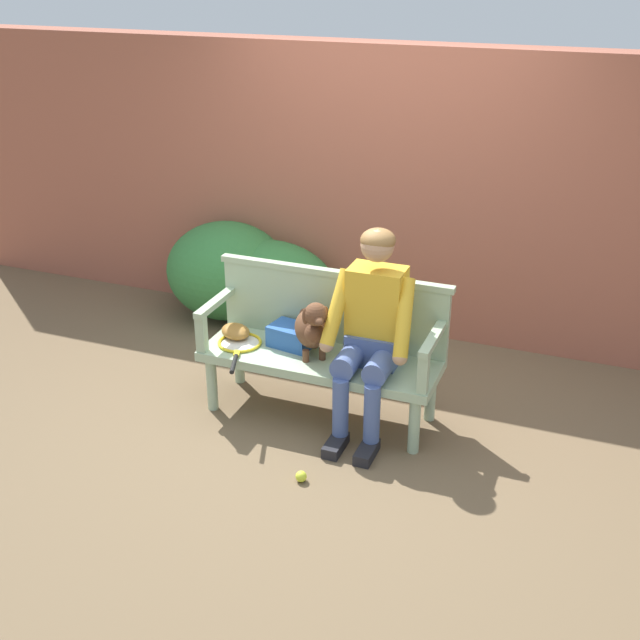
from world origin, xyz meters
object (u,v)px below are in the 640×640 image
person_seated (372,326)px  tennis_ball (301,476)px  baseball_glove (236,331)px  sports_bag (292,336)px  dog_on_bench (312,327)px  tennis_racket (239,344)px  garden_bench (320,364)px

person_seated → tennis_ball: size_ratio=19.73×
baseball_glove → sports_bag: (0.39, 0.03, 0.03)m
person_seated → dog_on_bench: bearing=-177.3°
dog_on_bench → tennis_racket: size_ratio=0.71×
sports_bag → tennis_racket: bearing=-157.9°
garden_bench → tennis_racket: tennis_racket is taller
baseball_glove → person_seated: bearing=26.2°
tennis_ball → sports_bag: bearing=116.2°
baseball_glove → sports_bag: size_ratio=0.79×
sports_bag → baseball_glove: bearing=-175.7°
tennis_racket → sports_bag: sports_bag is taller
garden_bench → sports_bag: 0.27m
garden_bench → person_seated: 0.48m
garden_bench → tennis_ball: bearing=-77.0°
baseball_glove → tennis_ball: baseball_glove is taller
tennis_racket → baseball_glove: size_ratio=2.64×
garden_bench → baseball_glove: baseball_glove is taller
baseball_glove → tennis_racket: bearing=-23.2°
baseball_glove → sports_bag: sports_bag is taller
garden_bench → dog_on_bench: dog_on_bench is taller
garden_bench → baseball_glove: size_ratio=6.96×
baseball_glove → sports_bag: bearing=33.5°
tennis_ball → dog_on_bench: bearing=106.8°
dog_on_bench → sports_bag: (-0.18, 0.10, -0.14)m
person_seated → tennis_racket: (-0.88, -0.05, -0.26)m
dog_on_bench → tennis_racket: bearing=-176.5°
person_seated → baseball_glove: (-0.96, 0.05, -0.23)m
sports_bag → tennis_ball: sports_bag is taller
person_seated → baseball_glove: size_ratio=5.92×
person_seated → dog_on_bench: (-0.39, -0.02, -0.07)m
tennis_racket → tennis_ball: (0.71, -0.66, -0.41)m
baseball_glove → tennis_ball: size_ratio=3.33×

